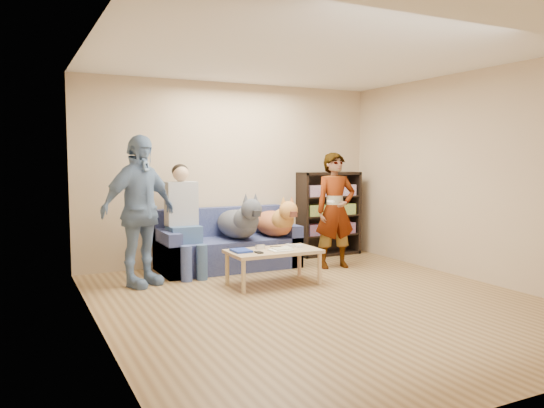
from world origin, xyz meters
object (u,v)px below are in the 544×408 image
person_seated (184,216)px  dog_tan (276,222)px  notebook_blue (241,251)px  camera_silver (260,247)px  sofa (227,248)px  person_standing_right (335,210)px  coffee_table (273,254)px  person_standing_left (139,211)px  bookshelf (328,212)px  dog_gray (240,222)px

person_seated → dog_tan: person_seated is taller
notebook_blue → camera_silver: camera_silver is taller
sofa → person_standing_right: bearing=-25.6°
notebook_blue → camera_silver: size_ratio=2.36×
dog_tan → coffee_table: dog_tan is taller
person_standing_right → person_standing_left: 2.67m
camera_silver → dog_tan: 1.02m
dog_tan → bookshelf: size_ratio=0.90×
notebook_blue → coffee_table: size_ratio=0.24×
dog_gray → person_standing_left: bearing=-167.8°
sofa → person_seated: bearing=-169.1°
camera_silver → sofa: size_ratio=0.06×
person_standing_right → camera_silver: size_ratio=14.51×
notebook_blue → dog_gray: dog_gray is taller
notebook_blue → dog_tan: size_ratio=0.22×
notebook_blue → sofa: size_ratio=0.14×
person_standing_left → camera_silver: (1.34, -0.52, -0.45)m
notebook_blue → person_seated: bearing=112.6°
person_standing_left → dog_tan: 1.99m
person_standing_right → notebook_blue: bearing=-156.4°
person_standing_right → person_standing_left: bearing=-174.9°
camera_silver → person_seated: 1.17m
dog_gray → coffee_table: (0.04, -0.94, -0.28)m
person_standing_right → dog_gray: 1.33m
dog_gray → coffee_table: dog_gray is taller
person_seated → dog_gray: bearing=-5.7°
person_standing_right → bookshelf: (0.45, 0.88, -0.12)m
dog_tan → coffee_table: (-0.50, -0.91, -0.26)m
person_standing_right → sofa: bearing=162.5°
person_standing_right → coffee_table: person_standing_right is taller
sofa → coffee_table: size_ratio=1.73×
camera_silver → dog_gray: bearing=84.6°
notebook_blue → dog_gray: size_ratio=0.21×
person_seated → dog_gray: 0.77m
person_standing_left → camera_silver: bearing=-49.1°
person_seated → dog_tan: (1.30, -0.10, -0.14)m
notebook_blue → person_seated: (-0.40, 0.97, 0.34)m
dog_gray → coffee_table: size_ratio=1.15×
person_standing_left → coffee_table: person_standing_left is taller
person_standing_left → person_seated: bearing=2.1°
person_standing_right → sofa: (-1.35, 0.65, -0.52)m
person_standing_right → person_seated: size_ratio=1.09×
person_standing_right → dog_gray: person_standing_right is taller
person_standing_left → sofa: bearing=-6.9°
person_standing_right → person_standing_left: person_standing_left is taller
dog_tan → person_standing_left: bearing=-171.9°
coffee_table → camera_silver: bearing=135.0°
person_standing_right → person_seated: (-2.01, 0.52, -0.03)m
person_seated → camera_silver: bearing=-52.8°
dog_gray → dog_tan: 0.54m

